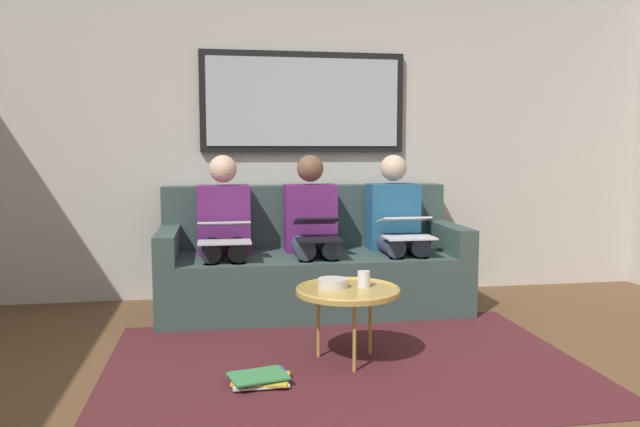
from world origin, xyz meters
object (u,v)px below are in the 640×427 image
(cup, at_px, (364,279))
(person_middle, at_px, (312,228))
(framed_mirror, at_px, (303,102))
(magazine_stack, at_px, (260,378))
(bowl, at_px, (333,283))
(coffee_table, at_px, (348,291))
(person_left, at_px, (397,226))
(laptop_white, at_px, (406,227))
(laptop_silver, at_px, (224,232))
(couch, at_px, (311,266))
(laptop_black, at_px, (317,229))
(person_right, at_px, (224,230))

(cup, relative_size, person_middle, 0.08)
(framed_mirror, height_order, magazine_stack, framed_mirror)
(bowl, bearing_deg, coffee_table, 146.19)
(framed_mirror, relative_size, bowl, 9.59)
(person_left, relative_size, laptop_white, 3.22)
(framed_mirror, height_order, person_middle, framed_mirror)
(framed_mirror, bearing_deg, cup, 94.51)
(coffee_table, relative_size, laptop_silver, 1.65)
(coffee_table, bearing_deg, cup, -159.04)
(bowl, height_order, laptop_silver, laptop_silver)
(cup, relative_size, bowl, 0.53)
(couch, bearing_deg, person_middle, 90.00)
(laptop_black, distance_m, person_right, 0.68)
(laptop_black, bearing_deg, framed_mirror, -90.00)
(laptop_black, bearing_deg, couch, -90.00)
(cup, height_order, magazine_stack, cup)
(laptop_white, bearing_deg, coffee_table, 55.77)
(framed_mirror, distance_m, cup, 1.92)
(cup, xyz_separation_m, magazine_stack, (0.61, 0.30, -0.43))
(couch, relative_size, laptop_silver, 6.24)
(coffee_table, height_order, person_middle, person_middle)
(person_middle, height_order, laptop_silver, person_middle)
(couch, xyz_separation_m, framed_mirror, (0.00, -0.39, 1.24))
(couch, xyz_separation_m, person_right, (0.64, 0.07, 0.30))
(bowl, distance_m, person_middle, 1.11)
(person_right, bearing_deg, laptop_black, 159.41)
(person_left, xyz_separation_m, laptop_white, (0.00, 0.24, 0.02))
(person_middle, bearing_deg, coffee_table, 91.23)
(bowl, xyz_separation_m, person_middle, (-0.05, -1.10, 0.17))
(laptop_silver, bearing_deg, laptop_white, -179.78)
(person_left, height_order, laptop_silver, person_left)
(laptop_silver, bearing_deg, coffee_table, 126.47)
(framed_mirror, relative_size, laptop_white, 4.57)
(laptop_white, bearing_deg, bowl, 50.98)
(coffee_table, height_order, magazine_stack, coffee_table)
(couch, relative_size, person_left, 1.93)
(couch, bearing_deg, framed_mirror, -90.00)
(person_left, height_order, laptop_black, person_left)
(framed_mirror, xyz_separation_m, person_left, (-0.64, 0.46, -0.94))
(couch, distance_m, coffee_table, 1.22)
(coffee_table, distance_m, laptop_white, 1.12)
(cup, distance_m, bowl, 0.18)
(cup, distance_m, laptop_white, 1.02)
(person_middle, height_order, laptop_black, person_middle)
(coffee_table, xyz_separation_m, laptop_white, (-0.62, -0.90, 0.23))
(coffee_table, bearing_deg, person_right, -59.95)
(bowl, relative_size, laptop_silver, 0.48)
(person_middle, relative_size, laptop_black, 3.15)
(person_right, distance_m, magazine_stack, 1.53)
(cup, bearing_deg, framed_mirror, -85.49)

